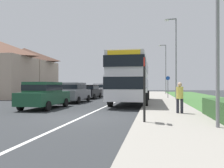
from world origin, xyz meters
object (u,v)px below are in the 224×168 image
at_px(cycle_route_sign, 168,86).
at_px(street_lamp_far, 165,66).
at_px(parked_car_silver, 101,89).
at_px(double_decker_bus, 131,78).
at_px(bus_stop_sign, 144,85).
at_px(parked_car_black, 90,91).
at_px(parked_car_dark_green, 44,94).
at_px(pedestrian_at_stop, 180,96).
at_px(street_lamp_mid, 175,54).
at_px(parked_car_grey, 74,92).

distance_m(cycle_route_sign, street_lamp_far, 11.89).
bearing_deg(parked_car_silver, double_decker_bus, -65.08).
distance_m(bus_stop_sign, street_lamp_far, 28.44).
bearing_deg(parked_car_black, parked_car_silver, 88.25).
bearing_deg(parked_car_dark_green, parked_car_silver, 89.85).
relative_size(pedestrian_at_stop, street_lamp_far, 0.21).
bearing_deg(street_lamp_far, parked_car_black, -126.16).
relative_size(pedestrian_at_stop, cycle_route_sign, 0.66).
relative_size(parked_car_dark_green, street_lamp_mid, 0.54).
relative_size(parked_car_dark_green, parked_car_grey, 0.96).
distance_m(parked_car_grey, bus_stop_sign, 12.08).
bearing_deg(parked_car_black, cycle_route_sign, 5.63).
xyz_separation_m(parked_car_grey, street_lamp_far, (8.79, 18.02, 3.61)).
bearing_deg(street_lamp_far, parked_car_grey, -115.99).
height_order(bus_stop_sign, street_lamp_mid, street_lamp_mid).
height_order(double_decker_bus, bus_stop_sign, double_decker_bus).
height_order(cycle_route_sign, street_lamp_far, street_lamp_far).
relative_size(parked_car_grey, bus_stop_sign, 1.75).
bearing_deg(bus_stop_sign, cycle_route_sign, 83.29).
xyz_separation_m(parked_car_dark_green, parked_car_grey, (0.11, 5.32, 0.01)).
bearing_deg(parked_car_dark_green, cycle_route_sign, 54.18).
height_order(double_decker_bus, cycle_route_sign, double_decker_bus).
height_order(parked_car_black, parked_car_silver, parked_car_silver).
xyz_separation_m(parked_car_black, street_lamp_far, (9.01, 12.33, 3.69)).
distance_m(double_decker_bus, street_lamp_far, 18.88).
bearing_deg(bus_stop_sign, pedestrian_at_stop, 61.27).
bearing_deg(parked_car_black, double_decker_bus, -48.64).
bearing_deg(bus_stop_sign, parked_car_dark_green, 143.78).
relative_size(parked_car_grey, parked_car_black, 1.01).
xyz_separation_m(parked_car_silver, street_lamp_far, (8.85, 7.27, 3.61)).
height_order(parked_car_black, pedestrian_at_stop, pedestrian_at_stop).
xyz_separation_m(pedestrian_at_stop, street_lamp_mid, (0.81, 10.93, 3.60)).
height_order(parked_car_dark_green, parked_car_grey, parked_car_grey).
height_order(double_decker_bus, pedestrian_at_stop, double_decker_bus).
height_order(parked_car_black, street_lamp_mid, street_lamp_mid).
bearing_deg(bus_stop_sign, street_lamp_far, 85.36).
distance_m(parked_car_black, bus_stop_sign, 17.24).
bearing_deg(double_decker_bus, parked_car_black, 131.36).
bearing_deg(cycle_route_sign, parked_car_dark_green, -125.82).
distance_m(parked_car_grey, parked_car_silver, 10.76).
height_order(parked_car_dark_green, street_lamp_far, street_lamp_far).
xyz_separation_m(parked_car_silver, bus_stop_sign, (6.57, -20.92, 0.59)).
xyz_separation_m(parked_car_dark_green, parked_car_black, (-0.11, 11.02, -0.08)).
height_order(pedestrian_at_stop, street_lamp_mid, street_lamp_mid).
bearing_deg(parked_car_grey, street_lamp_mid, 22.83).
height_order(parked_car_grey, parked_car_silver, parked_car_grey).
height_order(parked_car_silver, cycle_route_sign, cycle_route_sign).
bearing_deg(double_decker_bus, bus_stop_sign, -81.83).
distance_m(double_decker_bus, parked_car_silver, 12.29).
bearing_deg(parked_car_black, street_lamp_mid, -11.82).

